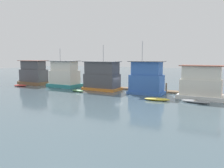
% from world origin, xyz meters
% --- Properties ---
extents(ground_plane, '(200.00, 200.00, 0.00)m').
position_xyz_m(ground_plane, '(0.00, 0.00, 0.00)').
color(ground_plane, '#475B66').
extents(dock_walkway, '(59.60, 1.90, 0.30)m').
position_xyz_m(dock_walkway, '(0.00, 3.15, 0.15)').
color(dock_walkway, brown).
rests_on(dock_walkway, ground_plane).
extents(houseboat_brown, '(6.89, 3.74, 5.53)m').
position_xyz_m(houseboat_brown, '(-21.30, -0.17, 2.49)').
color(houseboat_brown, brown).
rests_on(houseboat_brown, ground_plane).
extents(houseboat_teal, '(6.72, 4.08, 8.06)m').
position_xyz_m(houseboat_teal, '(-11.94, -0.19, 2.46)').
color(houseboat_teal, teal).
rests_on(houseboat_teal, ground_plane).
extents(houseboat_orange, '(7.01, 3.81, 8.51)m').
position_xyz_m(houseboat_orange, '(-2.79, 0.03, 2.58)').
color(houseboat_orange, orange).
rests_on(houseboat_orange, ground_plane).
extents(houseboat_blue, '(5.90, 3.60, 8.90)m').
position_xyz_m(houseboat_blue, '(6.28, -0.20, 2.54)').
color(houseboat_blue, '#3866B7').
rests_on(houseboat_blue, ground_plane).
extents(houseboat_white, '(6.57, 3.95, 5.03)m').
position_xyz_m(houseboat_white, '(14.96, -0.49, 2.28)').
color(houseboat_white, white).
rests_on(houseboat_white, ground_plane).
extents(dinghy_red, '(3.25, 2.11, 0.35)m').
position_xyz_m(dinghy_red, '(-21.12, -4.02, 0.18)').
color(dinghy_red, red).
rests_on(dinghy_red, ground_plane).
extents(dinghy_green, '(2.84, 1.58, 0.39)m').
position_xyz_m(dinghy_green, '(-5.36, -4.15, 0.20)').
color(dinghy_green, '#47844C').
rests_on(dinghy_green, ground_plane).
extents(dinghy_yellow, '(3.82, 1.80, 0.41)m').
position_xyz_m(dinghy_yellow, '(9.74, -5.14, 0.20)').
color(dinghy_yellow, yellow).
rests_on(dinghy_yellow, ground_plane).
extents(dinghy_grey, '(3.93, 1.55, 0.40)m').
position_xyz_m(dinghy_grey, '(14.83, -4.12, 0.20)').
color(dinghy_grey, gray).
rests_on(dinghy_grey, ground_plane).
extents(mooring_post_far_right, '(0.24, 0.24, 1.39)m').
position_xyz_m(mooring_post_far_right, '(4.65, 1.96, 0.70)').
color(mooring_post_far_right, '#846B4C').
rests_on(mooring_post_far_right, ground_plane).
extents(mooring_post_near_right, '(0.27, 0.27, 1.77)m').
position_xyz_m(mooring_post_near_right, '(9.09, 1.96, 0.88)').
color(mooring_post_near_right, brown).
rests_on(mooring_post_near_right, ground_plane).
extents(mooring_post_far_left, '(0.22, 0.22, 2.06)m').
position_xyz_m(mooring_post_far_left, '(-19.31, 1.96, 1.03)').
color(mooring_post_far_left, '#846B4C').
rests_on(mooring_post_far_left, ground_plane).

